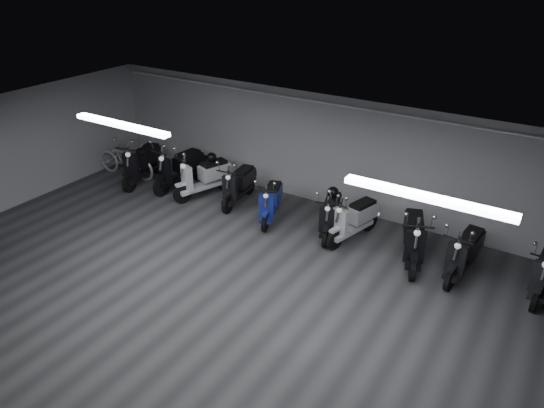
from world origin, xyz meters
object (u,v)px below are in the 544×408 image
Objects in this scene: scooter_5 at (331,208)px; helmet_0 at (333,192)px; scooter_3 at (238,179)px; helmet_2 at (212,157)px; scooter_6 at (354,213)px; scooter_1 at (179,162)px; scooter_7 at (415,231)px; scooter_8 at (465,246)px; scooter_2 at (203,171)px; scooter_0 at (141,157)px; scooter_4 at (271,196)px; bicycle at (125,155)px.

scooter_5 is 6.60× the size of helmet_0.
scooter_3 is 7.04× the size of helmet_2.
scooter_6 is 6.84× the size of helmet_0.
helmet_0 is (-0.62, 0.19, 0.26)m from scooter_6.
scooter_6 is (5.08, -0.05, -0.07)m from scooter_1.
scooter_7 reaches higher than scooter_8.
helmet_2 is (0.99, 0.17, 0.28)m from scooter_1.
scooter_8 reaches higher than scooter_5.
scooter_2 is 1.08× the size of scooter_3.
scooter_1 reaches higher than scooter_5.
scooter_2 reaches higher than scooter_5.
scooter_8 is (8.57, 0.10, -0.07)m from scooter_0.
scooter_2 is 3.58m from helmet_0.
scooter_1 is at bearing 173.90° from scooter_3.
scooter_3 is at bearing -167.33° from scooter_6.
scooter_8 is at bearing -3.19° from helmet_2.
scooter_2 is at bearing 155.94° from scooter_4.
scooter_2 is 6.58m from scooter_8.
scooter_2 is 1.01m from scooter_3.
scooter_2 is 7.41× the size of helmet_0.
helmet_0 is at bearing 177.73° from scooter_6.
scooter_0 is at bearing -167.53° from helmet_2.
scooter_1 is at bearing -85.77° from bicycle.
scooter_3 is 0.92× the size of scooter_7.
scooter_4 is 6.63× the size of helmet_2.
scooter_5 is 0.96× the size of scooter_6.
scooter_3 is 4.60m from scooter_7.
scooter_7 is 5.51m from helmet_2.
helmet_2 is at bearing 158.38° from scooter_5.
scooter_7 is at bearing -21.42° from scooter_5.
bicycle is at bearing -156.78° from scooter_2.
scooter_1 is 3.06m from scooter_4.
scooter_4 reaches higher than helmet_0.
scooter_1 is 5.08m from scooter_6.
bicycle reaches higher than helmet_0.
helmet_0 is at bearing 149.98° from scooter_7.
scooter_8 is 9.27m from bicycle.
bicycle is 6.28m from helmet_0.
bicycle reaches higher than scooter_4.
scooter_6 is 6.88m from bicycle.
scooter_0 is 1.12× the size of scooter_3.
helmet_0 is at bearing 179.91° from scooter_8.
helmet_0 is (4.46, 0.14, 0.19)m from scooter_1.
scooter_0 is 1.10× the size of scooter_8.
scooter_3 is at bearing 7.91° from scooter_1.
scooter_5 is (1.48, 0.16, 0.01)m from scooter_4.
helmet_2 is at bearing 148.84° from scooter_4.
bicycle is (-9.27, -0.05, -0.05)m from scooter_8.
helmet_0 is at bearing -4.08° from scooter_4.
scooter_8 is 7.17× the size of helmet_2.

